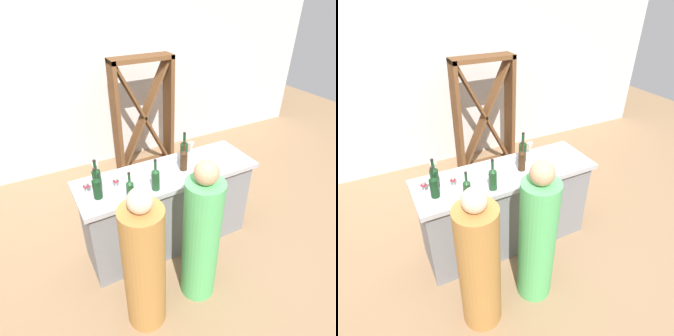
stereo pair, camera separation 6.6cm
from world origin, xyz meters
The scene contains 16 objects.
ground_plane centered at (0.00, 0.00, 0.00)m, with size 12.00×12.00×0.00m, color #846647.
back_wall centered at (0.00, 2.20, 1.40)m, with size 8.00×0.10×2.80m, color #BCB7B2.
bar_counter centered at (0.00, 0.00, 0.49)m, with size 1.88×0.61×0.97m.
wine_rack centered at (0.46, 1.65, 0.87)m, with size 0.92×0.28×1.75m.
wine_bottle_leftmost_dark_green centered at (-0.74, -0.07, 1.08)m, with size 0.08×0.08×0.30m.
wine_bottle_second_left_dark_green centered at (-0.70, 0.09, 1.08)m, with size 0.08×0.08×0.29m.
wine_bottle_center_olive_green centered at (-0.49, -0.22, 1.07)m, with size 0.07×0.07×0.28m.
wine_bottle_second_right_olive_green centered at (-0.23, -0.20, 1.09)m, with size 0.08×0.08×0.32m.
wine_bottle_rightmost_amber_brown centered at (0.16, -0.03, 1.09)m, with size 0.08×0.08×0.32m.
wine_bottle_far_right_dark_green centered at (0.26, 0.13, 1.09)m, with size 0.08×0.08×0.33m.
wine_glass_near_left centered at (-0.56, -0.03, 1.06)m, with size 0.07×0.07×0.14m.
wine_glass_near_center centered at (-0.82, 0.02, 1.06)m, with size 0.07×0.07×0.14m.
wine_glass_near_right centered at (0.39, 0.20, 1.07)m, with size 0.07×0.07×0.15m.
wine_glass_far_left centered at (-0.67, 0.22, 1.09)m, with size 0.06×0.06×0.17m.
person_left_guest centered at (-0.60, -0.73, 0.66)m, with size 0.42×0.42×1.44m.
person_center_guest centered at (-0.04, -0.70, 0.68)m, with size 0.40×0.40×1.48m.
Camera 1 is at (-1.17, -2.19, 2.60)m, focal length 31.39 mm.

